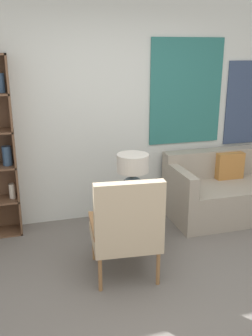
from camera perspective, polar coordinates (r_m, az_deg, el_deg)
The scene contains 6 objects.
ground_plane at distance 3.26m, azimuth 5.62°, elevation -21.39°, with size 14.00×14.00×0.00m, color #66605B.
wall_back at distance 4.54m, azimuth -2.75°, elevation 8.86°, with size 6.40×0.08×2.70m.
armchair at distance 3.38m, azimuth 0.12°, elevation -8.85°, with size 0.67×0.67×1.00m.
couch at distance 4.99m, azimuth 15.91°, elevation -3.38°, with size 1.67×0.83×0.80m.
side_table at distance 3.99m, azimuth 1.84°, elevation -4.88°, with size 0.58×0.58×0.58m.
table_lamp at distance 3.88m, azimuth 1.03°, elevation -0.42°, with size 0.33×0.33×0.44m.
Camera 1 is at (-0.98, -2.33, 2.06)m, focal length 40.00 mm.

